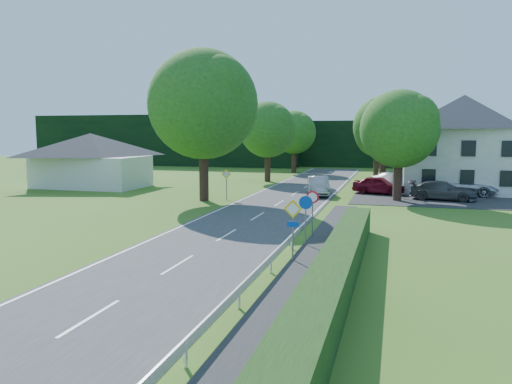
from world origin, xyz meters
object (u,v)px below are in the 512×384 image
(motorcycle, at_px, (313,188))
(parked_car_silver_a, at_px, (397,180))
(parasol, at_px, (453,181))
(moving_car, at_px, (318,186))
(parked_car_red, at_px, (379,185))
(streetlight, at_px, (393,143))
(parked_car_grey, at_px, (443,191))
(parked_car_silver_b, at_px, (464,186))

(motorcycle, relative_size, parked_car_silver_a, 0.41)
(parasol, bearing_deg, moving_car, -153.65)
(parked_car_red, bearing_deg, streetlight, -137.33)
(parked_car_red, distance_m, parasol, 7.03)
(moving_car, xyz_separation_m, parked_car_grey, (9.84, -0.16, -0.06))
(motorcycle, xyz_separation_m, parasol, (11.77, 4.59, 0.50))
(moving_car, bearing_deg, parked_car_red, 14.76)
(streetlight, distance_m, parked_car_silver_b, 7.47)
(parked_car_red, relative_size, parked_car_grey, 0.88)
(parked_car_red, bearing_deg, parked_car_grey, -105.04)
(parked_car_silver_b, bearing_deg, parked_car_red, 107.18)
(parked_car_red, bearing_deg, motorcycle, 117.74)
(parked_car_grey, bearing_deg, parasol, -2.86)
(streetlight, distance_m, parasol, 7.99)
(parked_car_red, relative_size, parasol, 1.99)
(moving_car, distance_m, parked_car_red, 5.44)
(moving_car, distance_m, parked_car_grey, 9.84)
(parked_car_silver_a, relative_size, parked_car_grey, 0.91)
(motorcycle, bearing_deg, moving_car, -57.32)
(parked_car_silver_b, bearing_deg, motorcycle, 110.37)
(parked_car_red, distance_m, parked_car_grey, 5.61)
(moving_car, bearing_deg, parked_car_silver_b, 4.33)
(parked_car_silver_a, relative_size, parasol, 2.08)
(parked_car_grey, bearing_deg, parked_car_silver_b, -18.52)
(streetlight, relative_size, parked_car_grey, 1.60)
(motorcycle, bearing_deg, parked_car_red, 15.63)
(streetlight, xyz_separation_m, motorcycle, (-6.57, 0.41, -3.93))
(parked_car_red, distance_m, parked_car_silver_a, 5.32)
(moving_car, xyz_separation_m, parasol, (11.17, 5.53, 0.21))
(moving_car, relative_size, parked_car_silver_b, 0.87)
(parked_car_silver_a, bearing_deg, parked_car_silver_b, -144.62)
(moving_car, relative_size, parked_car_red, 1.08)
(streetlight, xyz_separation_m, moving_car, (-5.97, -0.53, -3.64))
(streetlight, bearing_deg, parked_car_red, 120.14)
(streetlight, bearing_deg, parked_car_silver_a, 86.65)
(streetlight, xyz_separation_m, parked_car_silver_b, (5.84, 2.88, -3.66))
(parked_car_grey, bearing_deg, motorcycle, 94.29)
(parked_car_silver_a, xyz_separation_m, parked_car_grey, (3.46, -7.70, -0.03))
(motorcycle, relative_size, parked_car_red, 0.42)
(parked_car_red, bearing_deg, parasol, -51.29)
(parked_car_grey, distance_m, parasol, 5.86)
(moving_car, relative_size, parked_car_silver_a, 1.04)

